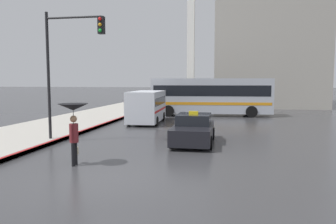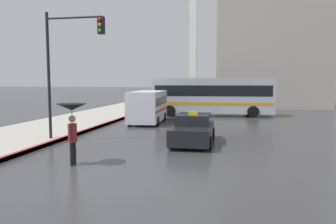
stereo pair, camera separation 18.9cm
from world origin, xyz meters
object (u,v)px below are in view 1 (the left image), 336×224
(taxi, at_px, (194,130))
(pedestrian_with_umbrella, at_px, (73,116))
(ambulance_van, at_px, (147,105))
(monument_cross, at_px, (191,14))
(city_bus, at_px, (211,95))
(traffic_light, at_px, (69,54))

(taxi, distance_m, pedestrian_with_umbrella, 6.31)
(ambulance_van, height_order, monument_cross, monument_cross)
(ambulance_van, relative_size, monument_cross, 0.26)
(taxi, bearing_deg, pedestrian_with_umbrella, 52.94)
(monument_cross, bearing_deg, city_bus, -76.61)
(taxi, distance_m, traffic_light, 6.98)
(ambulance_van, relative_size, traffic_light, 0.84)
(taxi, relative_size, traffic_light, 0.66)
(city_bus, xyz_separation_m, monument_cross, (-3.26, 13.72, 9.67))
(pedestrian_with_umbrella, bearing_deg, traffic_light, 25.56)
(taxi, bearing_deg, ambulance_van, -60.47)
(ambulance_van, xyz_separation_m, pedestrian_with_umbrella, (0.36, -12.19, 0.51))
(pedestrian_with_umbrella, bearing_deg, taxi, -39.78)
(pedestrian_with_umbrella, bearing_deg, ambulance_van, -1.03)
(taxi, distance_m, ambulance_van, 8.34)
(taxi, relative_size, monument_cross, 0.21)
(ambulance_van, xyz_separation_m, traffic_light, (-1.79, -8.19, 3.02))
(ambulance_van, relative_size, pedestrian_with_umbrella, 2.39)
(city_bus, distance_m, monument_cross, 17.10)
(city_bus, xyz_separation_m, traffic_light, (-6.07, -13.92, 2.49))
(taxi, xyz_separation_m, monument_cross, (-3.08, 26.68, 10.81))
(taxi, height_order, monument_cross, monument_cross)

